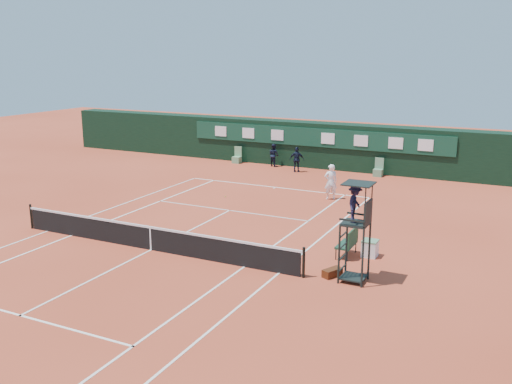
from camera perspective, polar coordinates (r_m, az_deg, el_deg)
ground at (r=22.82m, az=-10.43°, el=-5.72°), size 90.00×90.00×0.00m
court_lines at (r=22.82m, az=-10.43°, el=-5.71°), size 11.05×23.85×0.01m
tennis_net at (r=22.66m, az=-10.49°, el=-4.51°), size 12.90×0.10×1.10m
back_wall at (r=38.67m, az=6.19°, el=4.74°), size 40.00×1.65×3.00m
linesman_chair_left at (r=39.95m, az=-1.91°, el=3.37°), size 0.55×0.50×1.15m
linesman_chair_right at (r=36.40m, az=12.12°, el=2.04°), size 0.55×0.50×1.15m
umpire_chair at (r=19.01m, az=9.94°, el=-1.91°), size 0.96×0.95×3.42m
player_bench at (r=21.87m, az=9.30°, el=-4.89°), size 0.56×1.20×1.10m
tennis_bag at (r=20.05m, az=7.64°, el=-7.98°), size 0.60×0.81×0.28m
cooler at (r=22.09m, az=11.32°, el=-5.53°), size 0.57×0.57×0.65m
tennis_ball at (r=30.55m, az=-3.08°, el=-0.45°), size 0.06×0.06×0.06m
player at (r=30.12m, az=7.48°, el=1.02°), size 0.82×0.76×1.88m
ball_kid_left at (r=38.72m, az=1.78°, el=3.72°), size 0.93×0.84×1.55m
ball_kid_right at (r=36.89m, az=4.11°, el=3.25°), size 1.02×0.63×1.62m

